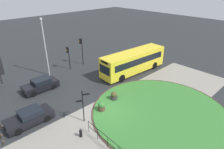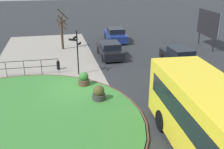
% 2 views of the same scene
% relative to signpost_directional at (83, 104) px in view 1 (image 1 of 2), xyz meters
% --- Properties ---
extents(ground, '(120.00, 120.00, 0.00)m').
position_rel_signpost_directional_xyz_m(ground, '(2.59, -0.38, -1.88)').
color(ground, '#282B2D').
extents(sidewalk_paving, '(32.00, 8.16, 0.02)m').
position_rel_signpost_directional_xyz_m(sidewalk_paving, '(2.59, -2.30, -1.87)').
color(sidewalk_paving, gray).
rests_on(sidewalk_paving, ground).
extents(grass_island, '(13.17, 13.17, 0.10)m').
position_rel_signpost_directional_xyz_m(grass_island, '(6.25, -3.99, -1.83)').
color(grass_island, '#387A33').
rests_on(grass_island, ground).
extents(grass_kerb_ring, '(13.48, 13.48, 0.11)m').
position_rel_signpost_directional_xyz_m(grass_kerb_ring, '(6.25, -3.99, -1.83)').
color(grass_kerb_ring, brown).
rests_on(grass_kerb_ring, ground).
extents(signpost_directional, '(1.11, 0.88, 3.26)m').
position_rel_signpost_directional_xyz_m(signpost_directional, '(0.00, 0.00, 0.00)').
color(signpost_directional, black).
rests_on(signpost_directional, ground).
extents(bollard_foreground, '(0.25, 0.25, 0.73)m').
position_rel_signpost_directional_xyz_m(bollard_foreground, '(-1.35, -1.38, -1.51)').
color(bollard_foreground, black).
rests_on(bollard_foreground, ground).
extents(railing_grass_edge, '(0.16, 4.91, 1.14)m').
position_rel_signpost_directional_xyz_m(railing_grass_edge, '(-0.59, -3.81, -1.15)').
color(railing_grass_edge, black).
rests_on(railing_grass_edge, ground).
extents(bus_yellow, '(10.25, 3.12, 2.99)m').
position_rel_signpost_directional_xyz_m(bus_yellow, '(11.39, 3.99, -0.27)').
color(bus_yellow, yellow).
rests_on(bus_yellow, ground).
extents(car_far_lane, '(4.02, 1.83, 1.42)m').
position_rel_signpost_directional_xyz_m(car_far_lane, '(-0.28, 8.16, -1.21)').
color(car_far_lane, black).
rests_on(car_far_lane, ground).
extents(car_trailing, '(4.14, 1.87, 1.34)m').
position_rel_signpost_directional_xyz_m(car_trailing, '(-3.66, 3.19, -1.25)').
color(car_trailing, black).
rests_on(car_trailing, ground).
extents(traffic_light_near, '(0.48, 0.32, 4.06)m').
position_rel_signpost_directional_xyz_m(traffic_light_near, '(7.84, 11.21, 1.08)').
color(traffic_light_near, black).
rests_on(traffic_light_near, ground).
extents(traffic_light_far, '(0.49, 0.29, 3.36)m').
position_rel_signpost_directional_xyz_m(traffic_light_far, '(5.39, 11.00, 0.59)').
color(traffic_light_far, black).
rests_on(traffic_light_far, ground).
extents(lamppost_tall, '(0.32, 0.32, 7.63)m').
position_rel_signpost_directional_xyz_m(lamppost_tall, '(2.34, 11.24, 2.22)').
color(lamppost_tall, '#B7B7BC').
rests_on(lamppost_tall, ground).
extents(planter_near_signpost, '(0.77, 0.77, 0.97)m').
position_rel_signpost_directional_xyz_m(planter_near_signpost, '(4.50, 0.73, -1.45)').
color(planter_near_signpost, '#383838').
rests_on(planter_near_signpost, ground).
extents(planter_kerbside, '(0.73, 0.73, 0.98)m').
position_rel_signpost_directional_xyz_m(planter_kerbside, '(2.20, 0.15, -1.43)').
color(planter_kerbside, brown).
rests_on(planter_kerbside, ground).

